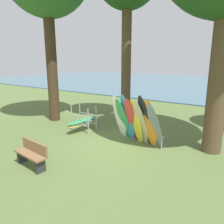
% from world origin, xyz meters
% --- Properties ---
extents(ground_plane, '(80.00, 80.00, 0.00)m').
position_xyz_m(ground_plane, '(0.00, 0.00, 0.00)').
color(ground_plane, '#566B38').
extents(lake_water, '(80.00, 36.00, 0.10)m').
position_xyz_m(lake_water, '(0.00, 28.33, 0.05)').
color(lake_water, '#477084').
rests_on(lake_water, ground).
extents(leaning_board_pile, '(2.47, 1.18, 2.19)m').
position_xyz_m(leaning_board_pile, '(0.54, 0.67, 1.00)').
color(leaning_board_pile, white).
rests_on(leaning_board_pile, ground).
extents(board_storage_rack, '(1.15, 2.13, 1.25)m').
position_xyz_m(board_storage_rack, '(-2.55, 0.86, 0.47)').
color(board_storage_rack, '#9EA0A5').
rests_on(board_storage_rack, ground).
extents(park_bench, '(1.43, 0.53, 0.85)m').
position_xyz_m(park_bench, '(-1.33, -3.01, 0.45)').
color(park_bench, '#2D2D33').
rests_on(park_bench, ground).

